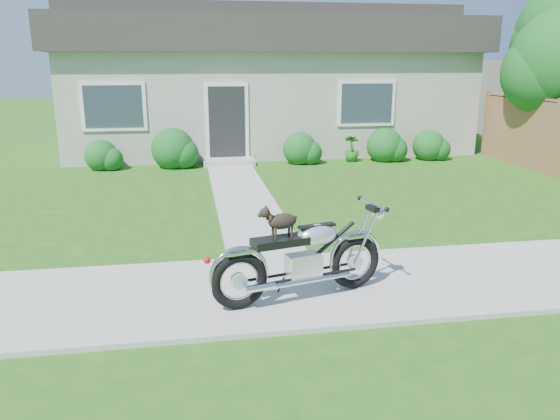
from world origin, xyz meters
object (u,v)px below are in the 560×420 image
object	(u,v)px
fence	(557,138)
potted_plant_left	(166,153)
potted_plant_right	(352,148)
house	(265,80)
motorcycle_with_dog	(303,257)

from	to	relation	value
fence	potted_plant_left	distance (m)	9.91
potted_plant_left	potted_plant_right	bearing A→B (deg)	0.00
house	potted_plant_right	world-z (taller)	house
potted_plant_left	motorcycle_with_dog	world-z (taller)	motorcycle_with_dog
house	motorcycle_with_dog	distance (m)	12.53
potted_plant_left	house	bearing A→B (deg)	47.26
fence	potted_plant_left	bearing A→B (deg)	163.55
house	fence	distance (m)	8.96
house	motorcycle_with_dog	world-z (taller)	house
potted_plant_right	motorcycle_with_dog	size ratio (longest dim) A/B	0.34
house	potted_plant_left	bearing A→B (deg)	-132.74
house	fence	size ratio (longest dim) A/B	1.90
potted_plant_right	motorcycle_with_dog	distance (m)	9.51
house	fence	world-z (taller)	house
potted_plant_left	potted_plant_right	size ratio (longest dim) A/B	1.02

